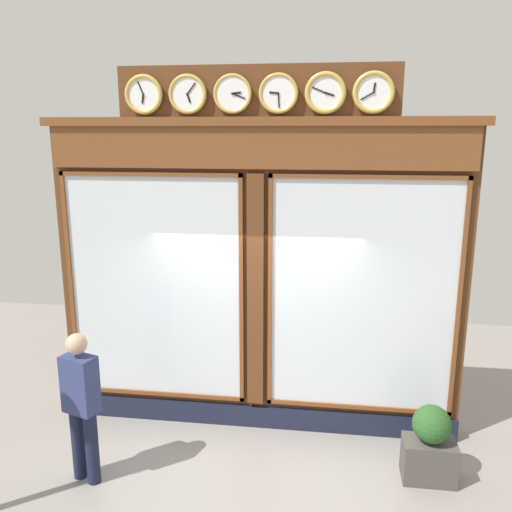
{
  "coord_description": "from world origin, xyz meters",
  "views": [
    {
      "loc": [
        -0.84,
        6.11,
        3.72
      ],
      "look_at": [
        0.0,
        0.0,
        2.25
      ],
      "focal_mm": 37.3,
      "sensor_mm": 36.0,
      "label": 1
    }
  ],
  "objects": [
    {
      "name": "planter_shrub",
      "position": [
        -2.0,
        0.82,
        0.66
      ],
      "size": [
        0.41,
        0.41,
        0.41
      ],
      "primitive_type": "sphere",
      "color": "#285623",
      "rests_on": "planter_box"
    },
    {
      "name": "planter_box",
      "position": [
        -2.0,
        0.82,
        0.23
      ],
      "size": [
        0.56,
        0.36,
        0.46
      ],
      "primitive_type": "cube",
      "color": "#4C4742",
      "rests_on": "ground_plane"
    },
    {
      "name": "pedestrian",
      "position": [
        1.67,
        1.33,
        0.93
      ],
      "size": [
        0.41,
        0.32,
        1.69
      ],
      "color": "#191E38",
      "rests_on": "ground_plane"
    },
    {
      "name": "shop_facade",
      "position": [
        -0.0,
        -0.12,
        1.99
      ],
      "size": [
        5.07,
        0.42,
        4.42
      ],
      "color": "#5B3319",
      "rests_on": "ground_plane"
    }
  ]
}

